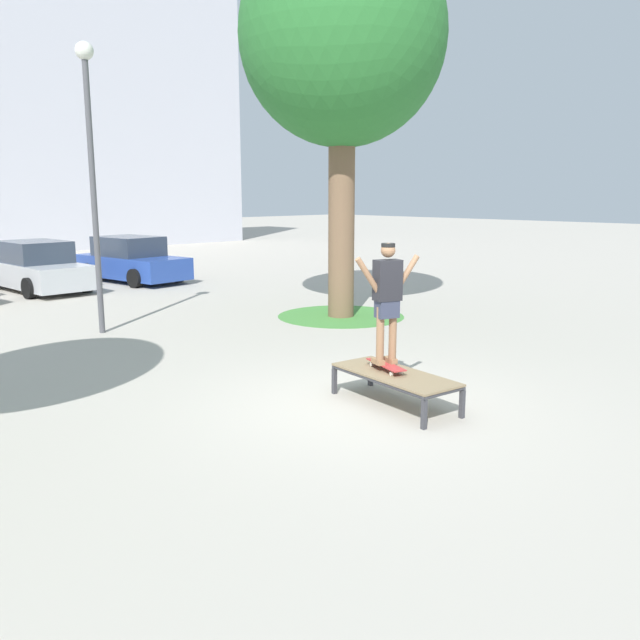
{
  "coord_description": "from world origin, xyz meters",
  "views": [
    {
      "loc": [
        -6.48,
        -5.88,
        2.9
      ],
      "look_at": [
        0.3,
        1.19,
        1.0
      ],
      "focal_mm": 36.66,
      "sensor_mm": 36.0,
      "label": 1
    }
  ],
  "objects_px": {
    "tree_near_right": "(343,38)",
    "light_post": "(90,147)",
    "skate_box": "(395,376)",
    "car_silver": "(37,268)",
    "skater": "(387,295)",
    "skateboard": "(386,365)",
    "car_blue": "(131,261)"
  },
  "relations": [
    {
      "from": "tree_near_right",
      "to": "light_post",
      "type": "relative_size",
      "value": 1.51
    },
    {
      "from": "skate_box",
      "to": "car_silver",
      "type": "bearing_deg",
      "value": 87.51
    },
    {
      "from": "tree_near_right",
      "to": "skater",
      "type": "bearing_deg",
      "value": -130.1
    },
    {
      "from": "skateboard",
      "to": "tree_near_right",
      "type": "distance_m",
      "value": 8.76
    },
    {
      "from": "tree_near_right",
      "to": "car_silver",
      "type": "xyz_separation_m",
      "value": [
        -3.64,
        9.25,
        -5.61
      ]
    },
    {
      "from": "skate_box",
      "to": "skateboard",
      "type": "height_order",
      "value": "skateboard"
    },
    {
      "from": "skate_box",
      "to": "car_silver",
      "type": "distance_m",
      "value": 14.5
    },
    {
      "from": "skate_box",
      "to": "light_post",
      "type": "distance_m",
      "value": 8.18
    },
    {
      "from": "tree_near_right",
      "to": "light_post",
      "type": "xyz_separation_m",
      "value": [
        -5.02,
        2.17,
        -2.48
      ]
    },
    {
      "from": "skateboard",
      "to": "car_silver",
      "type": "distance_m",
      "value": 14.31
    },
    {
      "from": "skate_box",
      "to": "skateboard",
      "type": "relative_size",
      "value": 2.42
    },
    {
      "from": "car_silver",
      "to": "car_blue",
      "type": "distance_m",
      "value": 3.08
    },
    {
      "from": "tree_near_right",
      "to": "car_silver",
      "type": "bearing_deg",
      "value": 111.47
    },
    {
      "from": "skater",
      "to": "car_blue",
      "type": "distance_m",
      "value": 14.78
    },
    {
      "from": "skater",
      "to": "tree_near_right",
      "type": "height_order",
      "value": "tree_near_right"
    },
    {
      "from": "tree_near_right",
      "to": "car_silver",
      "type": "relative_size",
      "value": 2.06
    },
    {
      "from": "skater",
      "to": "car_silver",
      "type": "height_order",
      "value": "skater"
    },
    {
      "from": "skateboard",
      "to": "car_silver",
      "type": "height_order",
      "value": "car_silver"
    },
    {
      "from": "car_silver",
      "to": "skater",
      "type": "bearing_deg",
      "value": -92.42
    },
    {
      "from": "skateboard",
      "to": "tree_near_right",
      "type": "height_order",
      "value": "tree_near_right"
    },
    {
      "from": "skate_box",
      "to": "skater",
      "type": "relative_size",
      "value": 1.17
    },
    {
      "from": "skater",
      "to": "light_post",
      "type": "height_order",
      "value": "light_post"
    },
    {
      "from": "tree_near_right",
      "to": "car_silver",
      "type": "distance_m",
      "value": 11.42
    },
    {
      "from": "tree_near_right",
      "to": "car_blue",
      "type": "distance_m",
      "value": 10.83
    },
    {
      "from": "car_blue",
      "to": "skater",
      "type": "bearing_deg",
      "value": -104.47
    },
    {
      "from": "car_silver",
      "to": "car_blue",
      "type": "relative_size",
      "value": 0.97
    },
    {
      "from": "tree_near_right",
      "to": "car_blue",
      "type": "relative_size",
      "value": 2.01
    },
    {
      "from": "skater",
      "to": "car_silver",
      "type": "bearing_deg",
      "value": 87.58
    },
    {
      "from": "skateboard",
      "to": "car_blue",
      "type": "relative_size",
      "value": 0.19
    },
    {
      "from": "skater",
      "to": "light_post",
      "type": "bearing_deg",
      "value": 96.13
    },
    {
      "from": "skate_box",
      "to": "light_post",
      "type": "bearing_deg",
      "value": 95.77
    },
    {
      "from": "car_silver",
      "to": "tree_near_right",
      "type": "bearing_deg",
      "value": -68.53
    }
  ]
}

